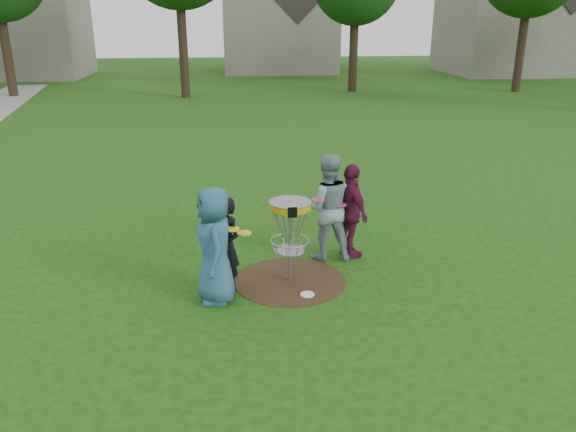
{
  "coord_description": "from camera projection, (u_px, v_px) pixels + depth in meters",
  "views": [
    {
      "loc": [
        -0.9,
        -8.08,
        4.04
      ],
      "look_at": [
        0.0,
        0.3,
        1.0
      ],
      "focal_mm": 35.0,
      "sensor_mm": 36.0,
      "label": 1
    }
  ],
  "objects": [
    {
      "name": "player_black",
      "position": [
        226.0,
        245.0,
        8.49
      ],
      "size": [
        0.61,
        0.64,
        1.48
      ],
      "primitive_type": "imported",
      "rotation": [
        0.0,
        0.0,
        -0.91
      ],
      "color": "black",
      "rests_on": "ground"
    },
    {
      "name": "house_row",
      "position": [
        306.0,
        12.0,
        39.01
      ],
      "size": [
        44.5,
        10.65,
        11.62
      ],
      "color": "gray",
      "rests_on": "ground"
    },
    {
      "name": "held_discs",
      "position": [
        286.0,
        216.0,
        8.85
      ],
      "size": [
        2.04,
        1.31,
        0.26
      ],
      "color": "yellow",
      "rests_on": "ground"
    },
    {
      "name": "player_grey",
      "position": [
        327.0,
        207.0,
        9.57
      ],
      "size": [
        0.92,
        0.72,
        1.87
      ],
      "primitive_type": "imported",
      "rotation": [
        0.0,
        0.0,
        3.12
      ],
      "color": "gray",
      "rests_on": "ground"
    },
    {
      "name": "dirt_patch",
      "position": [
        290.0,
        281.0,
        9.01
      ],
      "size": [
        1.8,
        1.8,
        0.01
      ],
      "primitive_type": "cylinder",
      "color": "#47331E",
      "rests_on": "ground"
    },
    {
      "name": "player_maroon",
      "position": [
        351.0,
        212.0,
        9.66
      ],
      "size": [
        0.7,
        1.06,
        1.67
      ],
      "primitive_type": "imported",
      "rotation": [
        0.0,
        0.0,
        1.9
      ],
      "color": "maroon",
      "rests_on": "ground"
    },
    {
      "name": "player_blue",
      "position": [
        215.0,
        245.0,
        8.13
      ],
      "size": [
        0.68,
        0.93,
        1.77
      ],
      "primitive_type": "imported",
      "rotation": [
        0.0,
        0.0,
        -1.43
      ],
      "color": "#2D597B",
      "rests_on": "ground"
    },
    {
      "name": "ground",
      "position": [
        290.0,
        281.0,
        9.01
      ],
      "size": [
        100.0,
        100.0,
        0.0
      ],
      "primitive_type": "plane",
      "color": "#19470F",
      "rests_on": "ground"
    },
    {
      "name": "disc_golf_basket",
      "position": [
        290.0,
        221.0,
        8.67
      ],
      "size": [
        0.66,
        0.67,
        1.38
      ],
      "color": "#9EA0A5",
      "rests_on": "ground"
    },
    {
      "name": "disc_on_grass",
      "position": [
        307.0,
        295.0,
        8.55
      ],
      "size": [
        0.22,
        0.22,
        0.02
      ],
      "primitive_type": "cylinder",
      "color": "white",
      "rests_on": "ground"
    }
  ]
}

